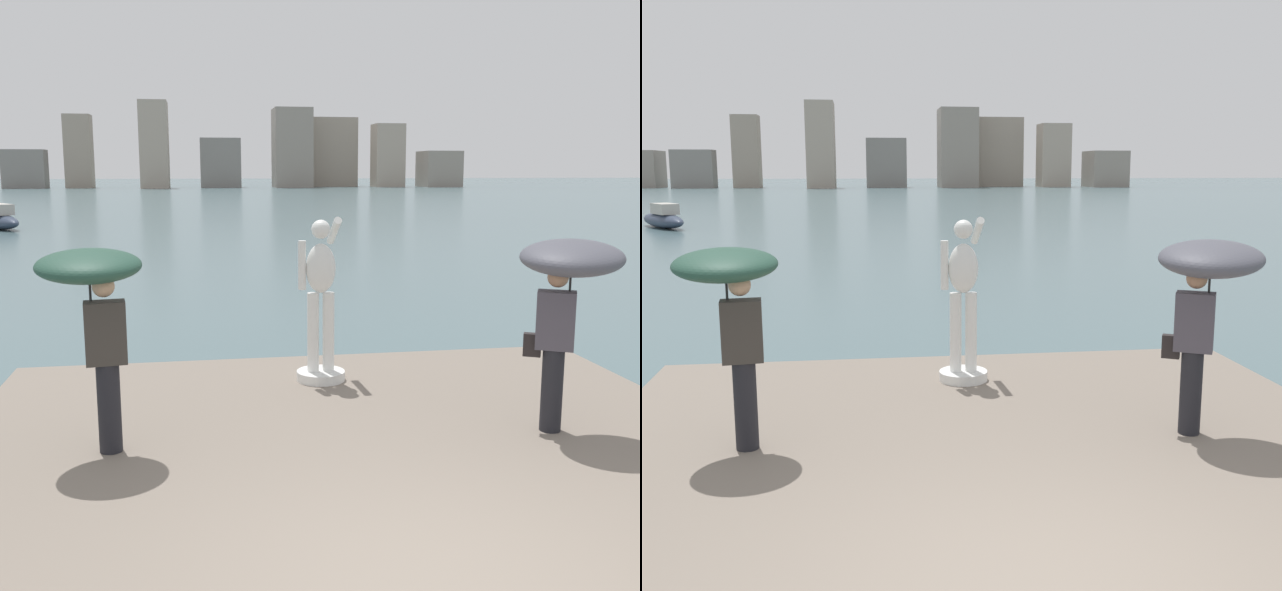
# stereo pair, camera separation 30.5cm
# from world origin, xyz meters

# --- Properties ---
(ground_plane) EXTENTS (400.00, 400.00, 0.00)m
(ground_plane) POSITION_xyz_m (0.00, 40.00, 0.00)
(ground_plane) COLOR #4C666B
(pier) EXTENTS (7.99, 9.17, 0.40)m
(pier) POSITION_xyz_m (0.00, 1.58, 0.20)
(pier) COLOR slate
(pier) RESTS_ON ground
(statue_white_figure) EXTENTS (0.63, 0.88, 2.11)m
(statue_white_figure) POSITION_xyz_m (0.04, 4.92, 1.34)
(statue_white_figure) COLOR white
(statue_white_figure) RESTS_ON pier
(onlooker_left) EXTENTS (1.09, 1.11, 2.00)m
(onlooker_left) POSITION_xyz_m (-2.46, 2.85, 1.96)
(onlooker_left) COLOR black
(onlooker_left) RESTS_ON pier
(onlooker_right) EXTENTS (1.40, 1.42, 2.05)m
(onlooker_right) POSITION_xyz_m (2.20, 2.66, 2.00)
(onlooker_right) COLOR black
(onlooker_right) RESTS_ON pier
(boat_near) EXTENTS (3.88, 5.31, 1.31)m
(boat_near) POSITION_xyz_m (-11.80, 36.64, 0.50)
(boat_near) COLOR #2D384C
(boat_near) RESTS_ON ground
(distant_skyline) EXTENTS (88.45, 13.62, 13.79)m
(distant_skyline) POSITION_xyz_m (3.66, 122.95, 5.16)
(distant_skyline) COLOR gray
(distant_skyline) RESTS_ON ground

